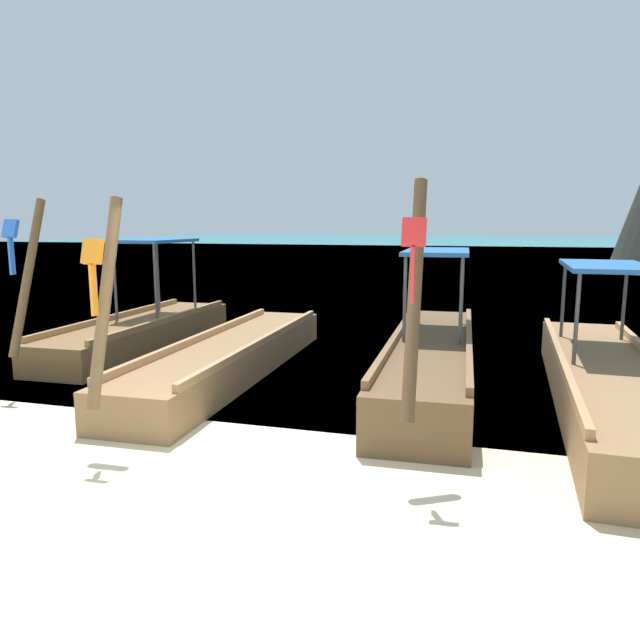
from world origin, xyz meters
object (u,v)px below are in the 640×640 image
object	(u,v)px
longtail_boat_blue_ribbon	(141,330)
longtail_boat_orange_ribbon	(232,356)
longtail_boat_red_ribbon	(431,358)
longtail_boat_green_ribbon	(607,381)

from	to	relation	value
longtail_boat_blue_ribbon	longtail_boat_orange_ribbon	bearing A→B (deg)	-28.96
longtail_boat_red_ribbon	longtail_boat_orange_ribbon	bearing A→B (deg)	-174.27
longtail_boat_orange_ribbon	longtail_boat_red_ribbon	world-z (taller)	longtail_boat_red_ribbon
longtail_boat_orange_ribbon	longtail_boat_red_ribbon	xyz separation A→B (m)	(3.01, 0.30, 0.10)
longtail_boat_red_ribbon	longtail_boat_green_ribbon	distance (m)	2.31
longtail_boat_green_ribbon	longtail_boat_orange_ribbon	bearing A→B (deg)	177.05
longtail_boat_blue_ribbon	longtail_boat_green_ribbon	bearing A→B (deg)	-11.94
longtail_boat_blue_ribbon	longtail_boat_green_ribbon	xyz separation A→B (m)	(7.70, -1.63, 0.00)
longtail_boat_orange_ribbon	longtail_boat_green_ribbon	world-z (taller)	longtail_boat_orange_ribbon
longtail_boat_blue_ribbon	longtail_boat_orange_ribbon	size ratio (longest dim) A/B	0.88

